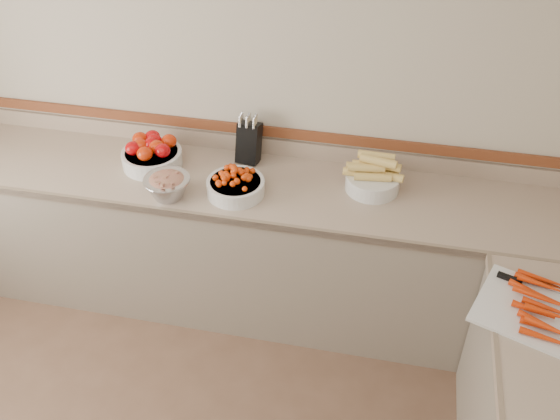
% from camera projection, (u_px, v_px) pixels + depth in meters
% --- Properties ---
extents(back_wall, '(4.00, 0.00, 4.00)m').
position_uv_depth(back_wall, '(242.00, 88.00, 3.42)').
color(back_wall, '#C1B59F').
rests_on(back_wall, ground_plane).
extents(counter_back, '(4.00, 0.65, 1.08)m').
position_uv_depth(counter_back, '(234.00, 242.00, 3.69)').
color(counter_back, tan).
rests_on(counter_back, ground_plane).
extents(knife_block, '(0.14, 0.16, 0.30)m').
position_uv_depth(knife_block, '(249.00, 142.00, 3.50)').
color(knife_block, black).
rests_on(knife_block, counter_back).
extents(tomato_bowl, '(0.34, 0.34, 0.17)m').
position_uv_depth(tomato_bowl, '(152.00, 153.00, 3.49)').
color(tomato_bowl, silver).
rests_on(tomato_bowl, counter_back).
extents(cherry_tomato_bowl, '(0.31, 0.31, 0.17)m').
position_uv_depth(cherry_tomato_bowl, '(236.00, 184.00, 3.29)').
color(cherry_tomato_bowl, silver).
rests_on(cherry_tomato_bowl, counter_back).
extents(corn_bowl, '(0.32, 0.29, 0.21)m').
position_uv_depth(corn_bowl, '(373.00, 177.00, 3.31)').
color(corn_bowl, silver).
rests_on(corn_bowl, counter_back).
extents(rhubarb_bowl, '(0.25, 0.25, 0.14)m').
position_uv_depth(rhubarb_bowl, '(167.00, 185.00, 3.26)').
color(rhubarb_bowl, '#B2B2BA').
rests_on(rhubarb_bowl, counter_back).
extents(cutting_board, '(0.61, 0.54, 0.07)m').
position_uv_depth(cutting_board, '(539.00, 309.00, 2.63)').
color(cutting_board, silver).
rests_on(cutting_board, counter_right).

